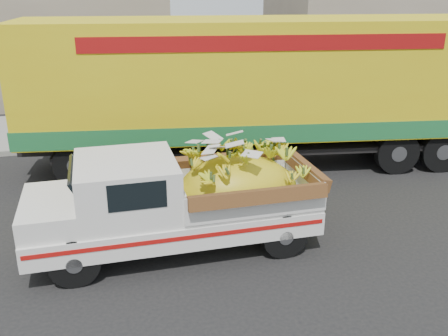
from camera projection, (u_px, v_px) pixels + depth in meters
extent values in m
plane|color=black|center=(206.00, 228.00, 10.01)|extent=(100.00, 100.00, 0.00)
cube|color=gray|center=(166.00, 141.00, 15.24)|extent=(60.00, 0.25, 0.15)
cube|color=gray|center=(158.00, 123.00, 17.15)|extent=(60.00, 4.00, 0.14)
cube|color=gray|center=(411.00, 15.00, 25.57)|extent=(14.00, 6.00, 6.00)
cylinder|color=black|center=(74.00, 262.00, 8.02)|extent=(0.83, 0.25, 0.83)
cylinder|color=black|center=(76.00, 219.00, 9.47)|extent=(0.83, 0.25, 0.83)
cylinder|color=black|center=(284.00, 235.00, 8.88)|extent=(0.83, 0.25, 0.83)
cylinder|color=black|center=(256.00, 200.00, 10.32)|extent=(0.83, 0.25, 0.83)
cube|color=silver|center=(173.00, 218.00, 9.09)|extent=(5.15, 1.91, 0.43)
cube|color=#A50F0C|center=(182.00, 238.00, 8.22)|extent=(5.03, 0.07, 0.08)
cube|color=silver|center=(28.00, 241.00, 8.53)|extent=(0.13, 1.82, 0.15)
cube|color=silver|center=(50.00, 210.00, 8.45)|extent=(0.95, 1.75, 0.39)
cube|color=silver|center=(127.00, 187.00, 8.66)|extent=(1.71, 1.80, 0.98)
cube|color=black|center=(137.00, 196.00, 7.81)|extent=(0.93, 0.02, 0.46)
cube|color=silver|center=(242.00, 186.00, 9.23)|extent=(2.53, 1.88, 0.56)
ellipsoid|color=yellow|center=(237.00, 192.00, 9.25)|extent=(2.29, 1.51, 1.40)
cylinder|color=black|center=(441.00, 151.00, 12.87)|extent=(1.13, 0.47, 1.10)
cylinder|color=black|center=(406.00, 129.00, 14.73)|extent=(1.13, 0.47, 1.10)
cylinder|color=black|center=(397.00, 152.00, 12.75)|extent=(1.13, 0.47, 1.10)
cylinder|color=black|center=(367.00, 130.00, 14.61)|extent=(1.13, 0.47, 1.10)
cylinder|color=black|center=(77.00, 164.00, 11.94)|extent=(1.13, 0.47, 1.10)
cylinder|color=black|center=(89.00, 139.00, 13.80)|extent=(1.13, 0.47, 1.10)
cube|color=black|center=(255.00, 137.00, 13.24)|extent=(12.02, 2.64, 0.36)
cube|color=gold|center=(257.00, 76.00, 12.68)|extent=(11.99, 4.09, 2.84)
cube|color=#1C6231|center=(256.00, 121.00, 13.09)|extent=(12.05, 4.12, 0.45)
cube|color=maroon|center=(267.00, 43.00, 11.17)|extent=(8.32, 1.17, 0.35)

